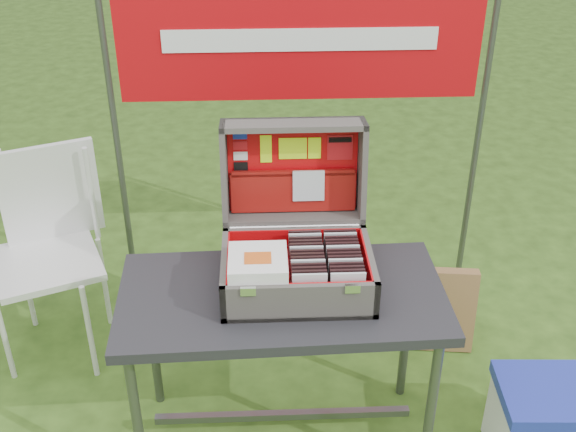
{
  "coord_description": "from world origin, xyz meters",
  "views": [
    {
      "loc": [
        -0.19,
        -1.99,
        2.24
      ],
      "look_at": [
        -0.1,
        0.1,
        0.99
      ],
      "focal_mm": 45.0,
      "sensor_mm": 36.0,
      "label": 1
    }
  ],
  "objects_px": {
    "table": "(282,369)",
    "cooler": "(549,425)",
    "cardboard_box": "(432,309)",
    "suitcase": "(297,219)",
    "chair": "(48,265)"
  },
  "relations": [
    {
      "from": "suitcase",
      "to": "chair",
      "type": "relative_size",
      "value": 0.57
    },
    {
      "from": "table",
      "to": "cooler",
      "type": "bearing_deg",
      "value": -10.73
    },
    {
      "from": "cardboard_box",
      "to": "chair",
      "type": "bearing_deg",
      "value": -174.84
    },
    {
      "from": "cooler",
      "to": "chair",
      "type": "bearing_deg",
      "value": 162.49
    },
    {
      "from": "suitcase",
      "to": "cooler",
      "type": "xyz_separation_m",
      "value": [
        0.94,
        -0.24,
        -0.78
      ]
    },
    {
      "from": "table",
      "to": "cooler",
      "type": "distance_m",
      "value": 1.02
    },
    {
      "from": "chair",
      "to": "cardboard_box",
      "type": "height_order",
      "value": "chair"
    },
    {
      "from": "cooler",
      "to": "chair",
      "type": "distance_m",
      "value": 2.14
    },
    {
      "from": "table",
      "to": "cooler",
      "type": "height_order",
      "value": "table"
    },
    {
      "from": "cardboard_box",
      "to": "table",
      "type": "bearing_deg",
      "value": -136.14
    },
    {
      "from": "table",
      "to": "cardboard_box",
      "type": "distance_m",
      "value": 0.89
    },
    {
      "from": "suitcase",
      "to": "cooler",
      "type": "relative_size",
      "value": 1.29
    },
    {
      "from": "table",
      "to": "suitcase",
      "type": "distance_m",
      "value": 0.62
    },
    {
      "from": "chair",
      "to": "cardboard_box",
      "type": "xyz_separation_m",
      "value": [
        1.69,
        -0.04,
        -0.27
      ]
    },
    {
      "from": "table",
      "to": "cardboard_box",
      "type": "relative_size",
      "value": 2.84
    }
  ]
}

